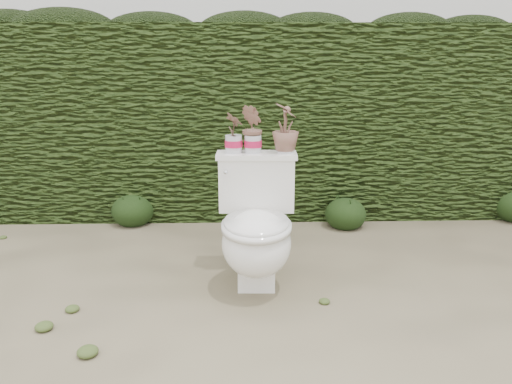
{
  "coord_description": "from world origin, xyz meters",
  "views": [
    {
      "loc": [
        0.02,
        -2.87,
        1.38
      ],
      "look_at": [
        0.1,
        0.08,
        0.55
      ],
      "focal_mm": 35.0,
      "sensor_mm": 36.0,
      "label": 1
    }
  ],
  "objects_px": {
    "potted_plant_center": "(253,130)",
    "toilet": "(256,230)",
    "potted_plant_left": "(234,134)",
    "potted_plant_right": "(286,129)"
  },
  "relations": [
    {
      "from": "potted_plant_left",
      "to": "potted_plant_right",
      "type": "height_order",
      "value": "potted_plant_right"
    },
    {
      "from": "toilet",
      "to": "potted_plant_center",
      "type": "height_order",
      "value": "potted_plant_center"
    },
    {
      "from": "potted_plant_left",
      "to": "potted_plant_center",
      "type": "relative_size",
      "value": 0.84
    },
    {
      "from": "potted_plant_center",
      "to": "potted_plant_right",
      "type": "bearing_deg",
      "value": 70.53
    },
    {
      "from": "toilet",
      "to": "potted_plant_right",
      "type": "xyz_separation_m",
      "value": [
        0.19,
        0.23,
        0.57
      ]
    },
    {
      "from": "potted_plant_center",
      "to": "toilet",
      "type": "bearing_deg",
      "value": -14.2
    },
    {
      "from": "potted_plant_center",
      "to": "potted_plant_right",
      "type": "relative_size",
      "value": 0.97
    },
    {
      "from": "potted_plant_left",
      "to": "potted_plant_center",
      "type": "xyz_separation_m",
      "value": [
        0.12,
        -0.0,
        0.02
      ]
    },
    {
      "from": "toilet",
      "to": "potted_plant_left",
      "type": "height_order",
      "value": "potted_plant_left"
    },
    {
      "from": "potted_plant_left",
      "to": "potted_plant_right",
      "type": "relative_size",
      "value": 0.82
    }
  ]
}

